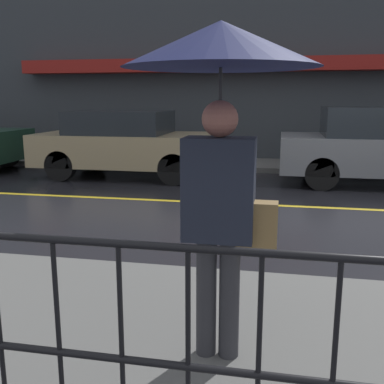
{
  "coord_description": "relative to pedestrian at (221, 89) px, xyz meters",
  "views": [
    {
      "loc": [
        -1.18,
        -7.35,
        1.74
      ],
      "look_at": [
        -2.12,
        -2.57,
        0.72
      ],
      "focal_mm": 42.0,
      "sensor_mm": 36.0,
      "label": 1
    }
  ],
  "objects": [
    {
      "name": "pedestrian",
      "position": [
        0.0,
        0.0,
        0.0
      ],
      "size": [
        1.13,
        1.13,
        2.04
      ],
      "color": "#333338",
      "rests_on": "sidewalk_near"
    },
    {
      "name": "building_storefront",
      "position": [
        1.52,
        9.95,
        1.41
      ],
      "size": [
        28.0,
        0.85,
        6.47
      ],
      "color": "#383D42",
      "rests_on": "ground_plane"
    },
    {
      "name": "car_tan",
      "position": [
        -3.04,
        6.98,
        -1.04
      ],
      "size": [
        4.02,
        1.86,
        1.46
      ],
      "color": "tan",
      "rests_on": "ground_plane"
    },
    {
      "name": "lane_marking",
      "position": [
        1.52,
        4.74,
        -1.79
      ],
      "size": [
        25.2,
        0.12,
        0.01
      ],
      "color": "gold",
      "rests_on": "ground_plane"
    },
    {
      "name": "sidewalk_far",
      "position": [
        1.52,
        8.92,
        -1.73
      ],
      "size": [
        28.0,
        1.8,
        0.12
      ],
      "color": "#60605E",
      "rests_on": "ground_plane"
    },
    {
      "name": "car_grey",
      "position": [
        2.4,
        6.98,
        -1.0
      ],
      "size": [
        4.19,
        1.78,
        1.57
      ],
      "color": "slate",
      "rests_on": "ground_plane"
    },
    {
      "name": "ground_plane",
      "position": [
        1.52,
        4.74,
        -1.79
      ],
      "size": [
        80.0,
        80.0,
        0.0
      ],
      "primitive_type": "plane",
      "color": "black"
    }
  ]
}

